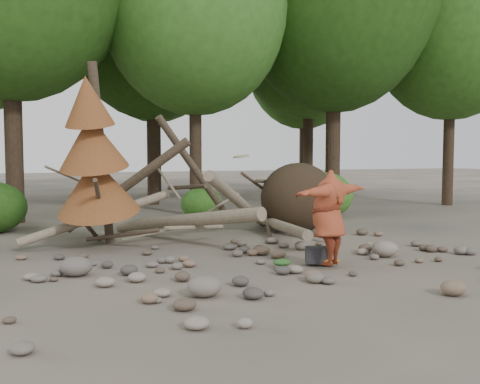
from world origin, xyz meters
name	(u,v)px	position (x,y,z in m)	size (l,w,h in m)	color
ground	(280,269)	(0.00, 0.00, 0.00)	(120.00, 120.00, 0.00)	#514C44
deadfall_pile	(281,200)	(2.02, 4.24, 0.95)	(8.55, 5.24, 3.30)	#332619
dead_conifer	(94,159)	(-3.12, 3.37, 2.11)	(2.06, 2.16, 4.35)	#4C3F30
bush_mid	(202,204)	(0.80, 7.80, 0.56)	(1.40, 1.40, 1.12)	#31661D
bush_right	(324,195)	(5.00, 7.00, 0.80)	(2.00, 2.00, 1.60)	#3D7925
frisbee_thrower	(329,217)	(0.88, -0.33, 1.00)	(3.12, 1.55, 2.13)	#983B22
backpack	(317,258)	(0.82, -0.01, 0.16)	(0.47, 0.31, 0.31)	black
cloth_green	(282,265)	(0.06, 0.02, 0.07)	(0.37, 0.31, 0.14)	#2B5A24
cloth_orange	(331,264)	(1.02, -0.20, 0.06)	(0.34, 0.28, 0.13)	#9D591B
boulder_front_left	(205,286)	(-1.97, -1.43, 0.16)	(0.54, 0.49, 0.33)	slate
boulder_front_right	(454,288)	(1.70, -2.76, 0.12)	(0.41, 0.37, 0.25)	#765E49
boulder_mid_right	(385,249)	(2.63, 0.29, 0.17)	(0.58, 0.52, 0.35)	gray
boulder_mid_left	(76,266)	(-3.73, 0.76, 0.18)	(0.59, 0.53, 0.35)	#685E58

